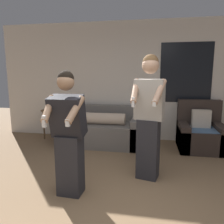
% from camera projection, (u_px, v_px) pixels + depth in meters
% --- Properties ---
extents(wall_back, '(6.33, 0.07, 2.70)m').
position_uv_depth(wall_back, '(132.00, 81.00, 5.05)').
color(wall_back, silver).
rests_on(wall_back, ground_plane).
extents(couch, '(1.85, 0.95, 0.82)m').
position_uv_depth(couch, '(103.00, 130.00, 4.82)').
color(couch, slate).
rests_on(couch, ground_plane).
extents(armchair, '(0.87, 0.85, 0.99)m').
position_uv_depth(armchair, '(200.00, 133.00, 4.47)').
color(armchair, '#332823').
rests_on(armchair, ground_plane).
extents(side_table, '(0.48, 0.43, 0.85)m').
position_uv_depth(side_table, '(55.00, 114.00, 5.23)').
color(side_table, brown).
rests_on(side_table, ground_plane).
extents(person_left, '(0.47, 0.51, 1.57)m').
position_uv_depth(person_left, '(68.00, 135.00, 2.68)').
color(person_left, '#28282D').
rests_on(person_left, ground_plane).
extents(person_right, '(0.48, 0.53, 1.80)m').
position_uv_depth(person_right, '(149.00, 116.00, 3.11)').
color(person_right, '#28282D').
rests_on(person_right, ground_plane).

